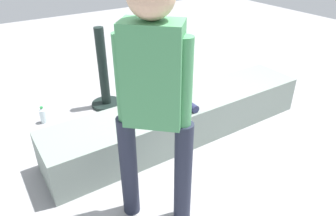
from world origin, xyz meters
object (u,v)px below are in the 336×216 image
at_px(cake_plate, 151,111).
at_px(gift_bag, 158,76).
at_px(child_seated, 178,86).
at_px(water_bottle_near_gift, 43,115).
at_px(handbag_black_leather, 175,103).
at_px(adult_standing, 153,91).
at_px(cake_box_white, 82,134).
at_px(party_cup_red, 147,93).

height_order(cake_plate, gift_bag, cake_plate).
xyz_separation_m(child_seated, water_bottle_near_gift, (-1.08, 1.09, -0.52)).
relative_size(cake_plate, handbag_black_leather, 0.72).
distance_m(adult_standing, cake_box_white, 1.62).
distance_m(water_bottle_near_gift, cake_box_white, 0.60).
bearing_deg(party_cup_red, cake_box_white, -156.99).
xyz_separation_m(water_bottle_near_gift, party_cup_red, (1.28, -0.11, -0.04)).
bearing_deg(child_seated, gift_bag, 67.59).
relative_size(child_seated, cake_box_white, 1.51).
bearing_deg(water_bottle_near_gift, adult_standing, -78.11).
height_order(cake_box_white, handbag_black_leather, handbag_black_leather).
bearing_deg(gift_bag, handbag_black_leather, -104.59).
xyz_separation_m(child_seated, adult_standing, (-0.70, -0.73, 0.44)).
bearing_deg(child_seated, cake_box_white, 146.42).
relative_size(gift_bag, handbag_black_leather, 1.12).
height_order(child_seated, cake_box_white, child_seated).
bearing_deg(cake_box_white, adult_standing, -84.27).
bearing_deg(party_cup_red, adult_standing, -117.73).
xyz_separation_m(party_cup_red, cake_box_white, (-1.03, -0.44, 0.01)).
bearing_deg(child_seated, cake_plate, 174.91).
xyz_separation_m(cake_box_white, handbag_black_leather, (1.13, -0.06, 0.05)).
height_order(cake_plate, party_cup_red, cake_plate).
bearing_deg(gift_bag, party_cup_red, -146.03).
xyz_separation_m(child_seated, cake_box_white, (-0.83, 0.55, -0.55)).
relative_size(water_bottle_near_gift, party_cup_red, 1.91).
bearing_deg(cake_plate, adult_standing, -118.58).
bearing_deg(handbag_black_leather, adult_standing, -129.61).
relative_size(gift_bag, water_bottle_near_gift, 1.74).
distance_m(party_cup_red, handbag_black_leather, 0.51).
distance_m(child_seated, handbag_black_leather, 0.77).
height_order(child_seated, handbag_black_leather, child_seated).
distance_m(gift_bag, handbag_black_leather, 0.71).
bearing_deg(adult_standing, cake_box_white, 95.73).
height_order(adult_standing, water_bottle_near_gift, adult_standing).
height_order(adult_standing, gift_bag, adult_standing).
height_order(adult_standing, cake_plate, adult_standing).
bearing_deg(handbag_black_leather, gift_bag, 75.41).
bearing_deg(water_bottle_near_gift, cake_plate, -53.37).
xyz_separation_m(cake_plate, water_bottle_near_gift, (-0.79, 1.06, -0.32)).
distance_m(party_cup_red, cake_box_white, 1.12).
bearing_deg(adult_standing, handbag_black_leather, 50.39).
distance_m(cake_plate, party_cup_red, 1.14).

